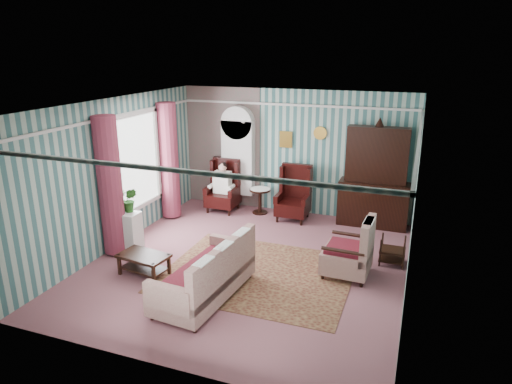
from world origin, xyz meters
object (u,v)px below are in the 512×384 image
(dresser_hutch, at_px, (375,174))
(wingback_left, at_px, (223,186))
(seated_woman, at_px, (223,187))
(bookcase, at_px, (238,163))
(round_side_table, at_px, (260,201))
(nest_table, at_px, (393,250))
(coffee_table, at_px, (144,264))
(plant_stand, at_px, (126,232))
(sofa, at_px, (204,269))
(floral_armchair, at_px, (347,248))
(wingback_right, at_px, (293,194))

(dresser_hutch, bearing_deg, wingback_left, -175.59)
(seated_woman, bearing_deg, bookcase, 57.34)
(dresser_hutch, bearing_deg, round_side_table, -177.36)
(bookcase, relative_size, round_side_table, 3.73)
(wingback_left, height_order, nest_table, wingback_left)
(bookcase, bearing_deg, wingback_left, -122.66)
(dresser_hutch, distance_m, coffee_table, 5.18)
(dresser_hutch, height_order, coffee_table, dresser_hutch)
(plant_stand, bearing_deg, bookcase, 71.51)
(sofa, bearing_deg, plant_stand, 69.75)
(bookcase, xyz_separation_m, floral_armchair, (3.10, -2.64, -0.61))
(wingback_left, xyz_separation_m, seated_woman, (0.00, 0.00, -0.04))
(wingback_right, relative_size, plant_stand, 1.56)
(dresser_hutch, relative_size, seated_woman, 2.00)
(dresser_hutch, distance_m, seated_woman, 3.56)
(dresser_hutch, bearing_deg, nest_table, -72.61)
(sofa, bearing_deg, floral_armchair, -47.12)
(round_side_table, height_order, coffee_table, round_side_table)
(seated_woman, relative_size, coffee_table, 1.36)
(bookcase, height_order, wingback_left, bookcase)
(nest_table, distance_m, floral_armchair, 1.03)
(round_side_table, bearing_deg, seated_woman, -170.54)
(plant_stand, relative_size, sofa, 0.41)
(bookcase, height_order, plant_stand, bookcase)
(round_side_table, bearing_deg, nest_table, -28.20)
(dresser_hutch, relative_size, wingback_right, 1.89)
(wingback_right, bearing_deg, coffee_table, -116.25)
(plant_stand, relative_size, coffee_table, 0.92)
(plant_stand, bearing_deg, seated_woman, 73.78)
(seated_woman, height_order, round_side_table, seated_woman)
(wingback_right, bearing_deg, floral_armchair, -54.58)
(seated_woman, bearing_deg, round_side_table, 9.46)
(wingback_left, relative_size, round_side_table, 2.08)
(wingback_left, height_order, wingback_right, same)
(wingback_left, xyz_separation_m, sofa, (1.37, -3.78, -0.14))
(bookcase, relative_size, seated_woman, 1.90)
(round_side_table, bearing_deg, bookcase, 159.73)
(seated_woman, distance_m, floral_armchair, 4.04)
(round_side_table, distance_m, sofa, 3.96)
(plant_stand, height_order, coffee_table, plant_stand)
(sofa, bearing_deg, wingback_left, 25.08)
(sofa, distance_m, floral_armchair, 2.50)
(wingback_right, height_order, floral_armchair, wingback_right)
(bookcase, height_order, floral_armchair, bookcase)
(wingback_left, bearing_deg, nest_table, -20.85)
(seated_woman, xyz_separation_m, nest_table, (4.07, -1.55, -0.32))
(floral_armchair, height_order, coffee_table, floral_armchair)
(dresser_hutch, distance_m, wingback_right, 1.86)
(seated_woman, height_order, coffee_table, seated_woman)
(seated_woman, height_order, nest_table, seated_woman)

